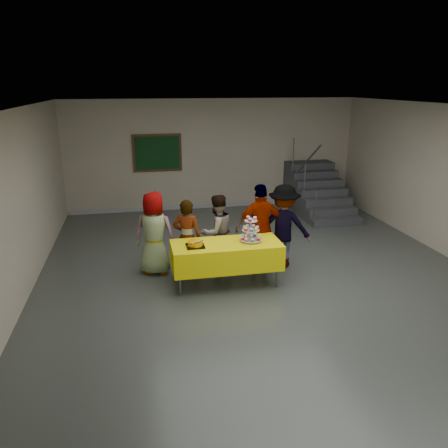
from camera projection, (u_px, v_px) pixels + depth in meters
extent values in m
plane|color=#4C514C|center=(264.00, 281.00, 7.83)|extent=(10.00, 10.00, 0.00)
cube|color=#B3A890|center=(214.00, 155.00, 12.03)|extent=(8.00, 0.04, 3.00)
cube|color=#B3A890|center=(12.00, 213.00, 6.60)|extent=(0.04, 10.00, 3.00)
cube|color=silver|center=(269.00, 108.00, 6.90)|extent=(8.00, 10.00, 0.04)
cube|color=#999999|center=(214.00, 205.00, 12.45)|extent=(7.90, 0.03, 0.12)
cylinder|color=#595960|center=(180.00, 276.00, 7.17)|extent=(0.04, 0.04, 0.73)
cylinder|color=#595960|center=(278.00, 268.00, 7.49)|extent=(0.04, 0.04, 0.73)
cylinder|color=#595960|center=(176.00, 262.00, 7.71)|extent=(0.04, 0.04, 0.73)
cylinder|color=#595960|center=(268.00, 255.00, 8.03)|extent=(0.04, 0.04, 0.73)
cube|color=#595960|center=(226.00, 245.00, 7.48)|extent=(1.80, 0.70, 0.02)
cube|color=#E6D704|center=(226.00, 255.00, 7.54)|extent=(1.88, 0.78, 0.44)
cylinder|color=silver|center=(251.00, 241.00, 7.57)|extent=(0.18, 0.18, 0.01)
cylinder|color=silver|center=(251.00, 230.00, 7.50)|extent=(0.02, 0.02, 0.42)
cylinder|color=silver|center=(251.00, 239.00, 7.56)|extent=(0.38, 0.38, 0.01)
cylinder|color=silver|center=(251.00, 230.00, 7.51)|extent=(0.30, 0.30, 0.01)
cylinder|color=silver|center=(251.00, 221.00, 7.46)|extent=(0.22, 0.22, 0.01)
cube|color=black|center=(195.00, 246.00, 7.32)|extent=(0.30, 0.30, 0.02)
cylinder|color=#F39700|center=(195.00, 243.00, 7.30)|extent=(0.25, 0.25, 0.07)
ellipsoid|color=#F39700|center=(195.00, 241.00, 7.29)|extent=(0.25, 0.25, 0.05)
ellipsoid|color=white|center=(198.00, 241.00, 7.26)|extent=(0.08, 0.08, 0.02)
cube|color=silver|center=(195.00, 243.00, 7.16)|extent=(0.30, 0.16, 0.04)
imported|color=slate|center=(154.00, 233.00, 7.95)|extent=(0.87, 0.70, 1.54)
imported|color=slate|center=(187.00, 238.00, 7.90)|extent=(0.61, 0.51, 1.43)
imported|color=slate|center=(217.00, 232.00, 8.20)|extent=(0.86, 0.78, 1.43)
imported|color=slate|center=(261.00, 227.00, 8.12)|extent=(0.96, 0.40, 1.64)
imported|color=slate|center=(283.00, 226.00, 8.27)|extent=(1.18, 0.94, 1.60)
cube|color=#424447|center=(336.00, 222.00, 10.88)|extent=(1.30, 0.30, 0.18)
cube|color=#424447|center=(331.00, 215.00, 11.13)|extent=(1.30, 0.30, 0.36)
cube|color=#424447|center=(327.00, 208.00, 11.38)|extent=(1.30, 0.30, 0.54)
cube|color=#424447|center=(322.00, 202.00, 11.63)|extent=(1.30, 0.30, 0.72)
cube|color=#424447|center=(318.00, 196.00, 11.89)|extent=(1.30, 0.30, 0.90)
cube|color=#424447|center=(314.00, 190.00, 12.14)|extent=(1.30, 0.30, 1.08)
cube|color=#424447|center=(310.00, 185.00, 12.39)|extent=(1.30, 0.30, 1.26)
cube|color=#424447|center=(306.00, 183.00, 12.67)|extent=(1.30, 0.30, 1.26)
cylinder|color=#595960|center=(316.00, 210.00, 10.61)|extent=(0.04, 0.04, 0.90)
cylinder|color=#595960|center=(305.00, 181.00, 11.19)|extent=(0.04, 0.04, 0.90)
cylinder|color=#595960|center=(293.00, 155.00, 11.86)|extent=(0.04, 0.04, 0.90)
cylinder|color=#595960|center=(305.00, 163.00, 11.09)|extent=(0.04, 1.85, 1.20)
cube|color=#472B16|center=(157.00, 153.00, 11.68)|extent=(1.30, 0.04, 1.00)
cube|color=#123817|center=(157.00, 153.00, 11.65)|extent=(1.18, 0.02, 0.88)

